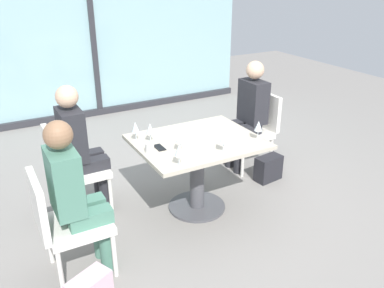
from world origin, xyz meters
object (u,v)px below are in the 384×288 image
Objects in this scene: chair_side_end at (63,219)px; chair_far_left at (70,166)px; wine_glass_3 at (179,151)px; chair_far_right at (255,126)px; coffee_cup at (150,148)px; handbag_1 at (268,168)px; wine_glass_2 at (180,138)px; cell_phone_on_table at (159,147)px; dining_table_main at (197,159)px; person_side_end at (75,192)px; person_far_right at (248,111)px; wine_glass_4 at (135,128)px; person_far_left at (80,144)px; wine_glass_0 at (150,129)px; wine_glass_5 at (258,126)px; wine_glass_1 at (224,138)px.

chair_side_end and chair_far_left have the same top height.
chair_side_end is 1.01m from wine_glass_3.
wine_glass_3 is at bearing -52.95° from chair_far_left.
chair_far_right is 1.68m from coffee_cup.
chair_far_right is 0.54m from handbag_1.
wine_glass_3 is (-0.13, -0.23, 0.00)m from wine_glass_2.
cell_phone_on_table is (-1.45, -0.51, 0.24)m from chair_far_right.
dining_table_main is 1.19m from chair_far_left.
person_far_right is at bearing 21.42° from person_side_end.
chair_far_right is 1.63m from wine_glass_4.
wine_glass_4 is (0.46, -0.26, 0.16)m from person_far_left.
wine_glass_0 reaches higher than chair_far_left.
chair_far_right is at bearing 19.62° from chair_side_end.
wine_glass_0 is at bearing -42.21° from wine_glass_4.
chair_far_left is at bearing 155.26° from wine_glass_4.
person_far_left is 0.73m from coffee_cup.
wine_glass_5 is (0.49, -0.26, 0.32)m from dining_table_main.
wine_glass_2 is (-0.26, -0.15, 0.32)m from dining_table_main.
cell_phone_on_table is (-0.87, 0.27, -0.13)m from wine_glass_5.
wine_glass_0 and wine_glass_2 have the same top height.
wine_glass_2 is at bearing -58.88° from wine_glass_4.
wine_glass_2 and wine_glass_5 have the same top height.
person_side_end is 2.31m from handbag_1.
person_side_end is 1.29m from wine_glass_1.
wine_glass_5 is 1.28× the size of cell_phone_on_table.
chair_side_end is 1.15m from wine_glass_2.
dining_table_main is 6.11× the size of wine_glass_0.
coffee_cup is (0.01, -0.30, -0.09)m from wine_glass_4.
coffee_cup is (-1.56, -0.56, 0.28)m from chair_far_right.
wine_glass_1 is at bearing -36.95° from chair_far_left.
dining_table_main is 0.47m from wine_glass_1.
chair_side_end is at bearing -160.01° from cell_phone_on_table.
coffee_cup is at bearing -44.27° from chair_far_left.
wine_glass_4 is (-0.11, 0.64, 0.00)m from wine_glass_3.
chair_side_end is 2.45m from person_far_right.
chair_far_left is 1.78m from wine_glass_5.
person_far_right reaches higher than chair_side_end.
person_far_left is (0.11, 0.00, 0.20)m from chair_far_left.
chair_far_left is 4.70× the size of wine_glass_1.
wine_glass_3 and wine_glass_4 have the same top height.
person_far_right is at bearing 28.11° from dining_table_main.
handbag_1 is (1.36, 0.11, -0.59)m from cell_phone_on_table.
person_far_right is (0.96, 0.51, 0.16)m from dining_table_main.
wine_glass_1 reaches higher than cell_phone_on_table.
wine_glass_2 is at bearing 11.01° from person_side_end.
wine_glass_4 is at bearing 35.74° from chair_side_end.
chair_far_right is 1.03m from wine_glass_5.
wine_glass_5 is at bearing -149.39° from handbag_1.
wine_glass_4 is (0.82, 0.59, 0.37)m from chair_side_end.
wine_glass_3 is at bearing -167.04° from handbag_1.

